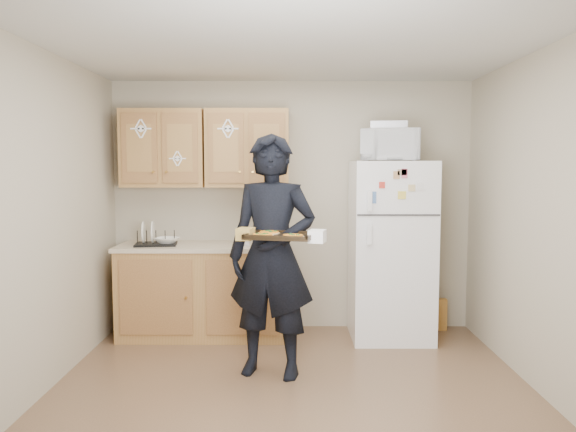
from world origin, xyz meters
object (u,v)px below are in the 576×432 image
(microwave, at_px, (390,145))
(dish_rack, at_px, (156,237))
(refrigerator, at_px, (391,250))
(person, at_px, (272,256))
(baking_tray, at_px, (281,236))

(microwave, bearing_deg, dish_rack, -171.08)
(microwave, distance_m, dish_rack, 2.38)
(refrigerator, relative_size, person, 0.89)
(refrigerator, distance_m, person, 1.48)
(refrigerator, height_order, person, person)
(microwave, xyz_separation_m, dish_rack, (-2.22, 0.04, -0.87))
(person, bearing_deg, dish_rack, 153.86)
(baking_tray, bearing_deg, refrigerator, 65.14)
(refrigerator, relative_size, microwave, 3.17)
(person, xyz_separation_m, microwave, (1.08, 0.93, 0.90))
(person, height_order, baking_tray, person)
(refrigerator, height_order, microwave, microwave)
(microwave, height_order, dish_rack, microwave)
(microwave, relative_size, dish_rack, 1.40)
(person, distance_m, dish_rack, 1.50)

